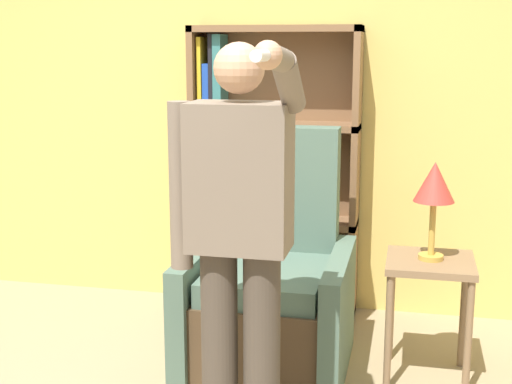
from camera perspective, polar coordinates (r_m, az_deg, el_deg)
wall_back at (r=4.59m, az=0.47°, el=8.07°), size 8.00×0.06×2.80m
bookcase at (r=4.50m, az=0.23°, el=1.24°), size 1.04×0.28×1.80m
armchair at (r=3.83m, az=1.19°, el=-8.24°), size 0.84×0.87×1.25m
person_standing at (r=2.79m, az=-1.40°, el=-3.37°), size 0.54×0.78×1.71m
side_table at (r=3.72m, az=13.70°, el=-7.01°), size 0.43×0.43×0.64m
table_lamp at (r=3.59m, az=14.08°, el=0.41°), size 0.20×0.20×0.49m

